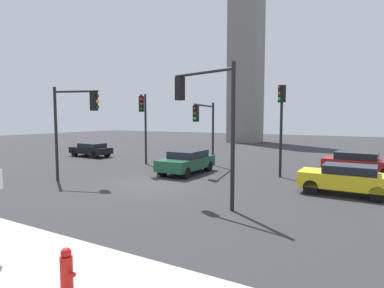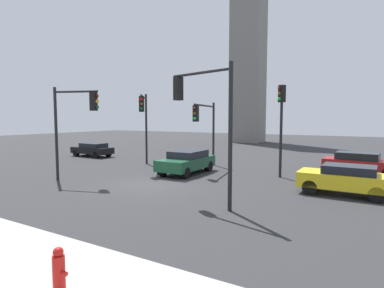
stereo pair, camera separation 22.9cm
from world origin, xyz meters
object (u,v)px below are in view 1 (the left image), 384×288
object	(u,v)px
traffic_light_0	(205,121)
traffic_light_2	(205,107)
car_4	(345,179)
car_0	(91,149)
car_2	(187,161)
car_1	(359,162)
fire_hydrant	(67,270)
traffic_light_4	(281,114)
traffic_light_3	(75,115)
traffic_light_1	(144,115)

from	to	relation	value
traffic_light_0	traffic_light_2	distance (m)	8.52
traffic_light_0	car_4	xyz separation A→B (m)	(8.82, -3.07, -2.58)
car_0	car_2	size ratio (longest dim) A/B	0.94
car_2	car_1	bearing A→B (deg)	120.43
traffic_light_2	car_1	distance (m)	12.92
fire_hydrant	car_1	size ratio (longest dim) A/B	0.19
car_2	traffic_light_4	bearing A→B (deg)	106.65
fire_hydrant	car_0	bearing A→B (deg)	136.17
car_0	car_1	xyz separation A→B (m)	(21.51, 2.45, 0.03)
fire_hydrant	car_0	size ratio (longest dim) A/B	0.22
car_2	car_4	distance (m)	9.25
traffic_light_3	car_4	bearing A→B (deg)	-1.20
car_0	fire_hydrant	bearing A→B (deg)	138.59
car_2	traffic_light_3	bearing A→B (deg)	-38.28
car_1	traffic_light_2	bearing A→B (deg)	-109.83
traffic_light_4	car_4	world-z (taller)	traffic_light_4
traffic_light_2	traffic_light_4	size ratio (longest dim) A/B	1.03
car_0	traffic_light_4	bearing A→B (deg)	177.50
traffic_light_3	car_1	size ratio (longest dim) A/B	1.16
traffic_light_4	car_0	size ratio (longest dim) A/B	1.33
car_1	car_4	size ratio (longest dim) A/B	1.15
traffic_light_0	car_1	distance (m)	10.28
fire_hydrant	car_1	world-z (taller)	car_1
car_4	fire_hydrant	bearing A→B (deg)	72.00
car_4	traffic_light_3	bearing A→B (deg)	17.90
traffic_light_4	car_2	world-z (taller)	traffic_light_4
traffic_light_1	fire_hydrant	bearing A→B (deg)	-1.08
car_0	car_1	distance (m)	21.65
traffic_light_4	car_2	xyz separation A→B (m)	(-5.49, -1.63, -3.00)
traffic_light_0	car_0	bearing A→B (deg)	-106.53
traffic_light_4	car_2	bearing A→B (deg)	-42.85
traffic_light_3	car_0	xyz separation A→B (m)	(-7.84, 8.31, -3.01)
traffic_light_0	traffic_light_1	xyz separation A→B (m)	(-4.15, -1.32, 0.42)
traffic_light_0	car_2	size ratio (longest dim) A/B	1.06
traffic_light_1	traffic_light_4	xyz separation A→B (m)	(9.29, 1.12, 0.01)
traffic_light_3	traffic_light_4	distance (m)	11.77
car_0	traffic_light_2	bearing A→B (deg)	153.70
traffic_light_0	car_2	world-z (taller)	traffic_light_0
fire_hydrant	car_4	world-z (taller)	car_4
traffic_light_4	traffic_light_0	bearing A→B (deg)	-61.56
car_4	car_2	bearing A→B (deg)	-6.37
traffic_light_1	car_4	bearing A→B (deg)	48.46
traffic_light_1	car_2	size ratio (longest dim) A/B	1.22
traffic_light_0	traffic_light_4	bearing A→B (deg)	77.31
traffic_light_3	traffic_light_4	xyz separation A→B (m)	(9.60, 6.81, 0.10)
traffic_light_0	car_0	size ratio (longest dim) A/B	1.14
traffic_light_4	car_4	xyz separation A→B (m)	(3.68, -2.87, -3.02)
car_1	car_4	distance (m)	6.83
traffic_light_4	traffic_light_1	bearing A→B (deg)	-52.45
traffic_light_0	car_4	size ratio (longest dim) A/B	1.18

